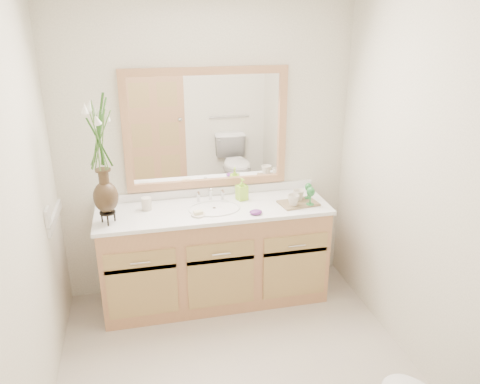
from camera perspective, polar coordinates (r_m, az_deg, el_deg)
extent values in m
plane|color=#BDB1A1|center=(3.32, 0.32, -22.20)|extent=(2.60, 2.60, 0.00)
cube|color=white|center=(3.85, -4.06, 4.76)|extent=(2.40, 0.02, 2.40)
cube|color=white|center=(1.61, 11.81, -21.57)|extent=(2.40, 0.02, 2.40)
cube|color=white|center=(2.67, -25.68, -4.97)|extent=(0.02, 2.60, 2.40)
cube|color=white|center=(3.13, 22.30, -0.73)|extent=(0.02, 2.60, 2.40)
cube|color=tan|center=(3.90, -3.09, -7.77)|extent=(1.80, 0.55, 0.80)
cube|color=white|center=(3.72, -3.21, -2.15)|extent=(1.84, 0.57, 0.03)
ellipsoid|color=white|center=(3.71, -3.15, -2.84)|extent=(0.38, 0.30, 0.12)
cylinder|color=silver|center=(3.84, -3.64, -0.27)|extent=(0.02, 0.02, 0.11)
cylinder|color=silver|center=(3.83, -5.11, -0.60)|extent=(0.02, 0.02, 0.08)
cylinder|color=silver|center=(3.86, -2.17, -0.36)|extent=(0.02, 0.02, 0.08)
cube|color=white|center=(3.78, -4.09, 7.66)|extent=(1.20, 0.01, 0.85)
cube|color=tan|center=(3.70, -4.26, 14.51)|extent=(1.32, 0.04, 0.06)
cube|color=tan|center=(3.91, -3.90, 1.13)|extent=(1.32, 0.04, 0.06)
cube|color=tan|center=(3.74, -13.73, 6.95)|extent=(0.06, 0.04, 0.85)
cube|color=tan|center=(3.92, 5.15, 8.10)|extent=(0.06, 0.04, 0.85)
cube|color=white|center=(3.44, -22.40, -2.80)|extent=(0.02, 0.12, 0.12)
cylinder|color=black|center=(3.54, -15.85, -2.42)|extent=(0.12, 0.12, 0.01)
ellipsoid|color=black|center=(3.50, -16.04, -0.59)|extent=(0.18, 0.18, 0.23)
cylinder|color=black|center=(3.45, -16.28, 1.68)|extent=(0.07, 0.07, 0.10)
cylinder|color=#4C7A33|center=(3.37, -16.75, 6.06)|extent=(0.06, 0.06, 0.42)
cylinder|color=beige|center=(3.72, -11.31, -1.41)|extent=(0.08, 0.08, 0.10)
cylinder|color=beige|center=(3.58, -5.10, -2.77)|extent=(0.11, 0.11, 0.01)
cube|color=beige|center=(3.57, -5.11, -2.51)|extent=(0.07, 0.06, 0.02)
imported|color=#9DDC33|center=(3.84, 0.22, 0.23)|extent=(0.09, 0.09, 0.17)
ellipsoid|color=#68297B|center=(3.59, 1.95, -2.46)|extent=(0.12, 0.10, 0.03)
cube|color=brown|center=(3.80, 7.13, -1.36)|extent=(0.33, 0.24, 0.02)
imported|color=beige|center=(3.72, 6.52, -0.95)|extent=(0.12, 0.11, 0.09)
imported|color=beige|center=(3.83, 7.14, -0.34)|extent=(0.11, 0.10, 0.09)
cylinder|color=#277634|center=(3.77, 8.53, -1.47)|extent=(0.06, 0.06, 0.01)
cylinder|color=#277634|center=(3.75, 8.57, -0.81)|extent=(0.01, 0.01, 0.09)
ellipsoid|color=#277634|center=(3.73, 8.62, 0.03)|extent=(0.07, 0.07, 0.08)
cylinder|color=#277634|center=(3.90, 8.26, -0.70)|extent=(0.06, 0.06, 0.01)
cylinder|color=#277634|center=(3.88, 8.30, -0.13)|extent=(0.01, 0.01, 0.08)
ellipsoid|color=#277634|center=(3.86, 8.34, 0.59)|extent=(0.06, 0.06, 0.07)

